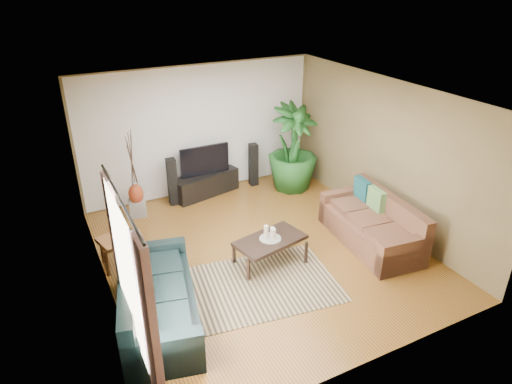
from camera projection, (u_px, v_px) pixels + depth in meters
floor at (261, 252)px, 7.79m from camera, size 5.50×5.50×0.00m
ceiling at (262, 95)px, 6.60m from camera, size 5.50×5.50×0.00m
wall_back at (200, 131)px, 9.39m from camera, size 5.00×0.00×5.00m
wall_front at (378, 273)px, 4.99m from camera, size 5.00×0.00×5.00m
wall_left at (98, 215)px, 6.17m from camera, size 0.00×5.50×5.50m
wall_right at (385, 154)px, 8.21m from camera, size 0.00×5.50×5.50m
backwall_panel at (200, 131)px, 9.39m from camera, size 4.90×0.00×4.90m
window_pane at (126, 274)px, 4.88m from camera, size 0.00×1.80×1.80m
curtain_near at (152, 336)px, 4.41m from camera, size 0.08×0.35×2.20m
curtain_far at (119, 257)px, 5.61m from camera, size 0.08×0.35×2.20m
curtain_rod at (120, 199)px, 4.50m from camera, size 0.03×1.90×0.03m
sofa_left at (158, 294)px, 6.11m from camera, size 1.41×2.35×0.85m
sofa_right at (371, 221)px, 7.87m from camera, size 1.14×2.13×0.85m
area_rug at (262, 285)px, 6.97m from camera, size 2.46×1.90×0.01m
coffee_table at (270, 251)px, 7.39m from camera, size 1.23×0.83×0.46m
candle_tray at (270, 238)px, 7.29m from camera, size 0.35×0.35×0.02m
candle_tall at (266, 232)px, 7.24m from camera, size 0.07×0.07×0.22m
candle_mid at (274, 234)px, 7.23m from camera, size 0.07×0.07×0.17m
candle_short at (272, 231)px, 7.33m from camera, size 0.07×0.07×0.14m
tv_stand at (206, 184)px, 9.67m from camera, size 1.49×0.74×0.48m
television at (205, 160)px, 9.43m from camera, size 1.05×0.06×0.62m
speaker_left at (172, 182)px, 9.18m from camera, size 0.19×0.21×0.98m
speaker_right at (253, 165)px, 10.03m from camera, size 0.19×0.20×0.95m
potted_plant at (293, 148)px, 9.67m from camera, size 1.24×1.24×1.87m
plant_pot at (291, 182)px, 10.02m from camera, size 0.34×0.34×0.27m
pedestal at (138, 208)px, 8.89m from camera, size 0.36×0.36×0.31m
vase at (136, 194)px, 8.76m from camera, size 0.29×0.29×0.40m
side_table at (117, 252)px, 7.32m from camera, size 0.59×0.59×0.51m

